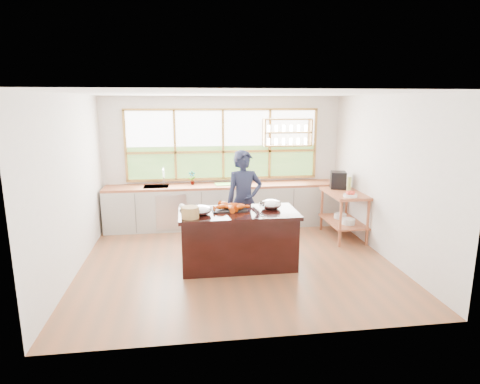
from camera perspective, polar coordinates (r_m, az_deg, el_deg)
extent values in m
plane|color=brown|center=(6.75, -0.48, -9.75)|extent=(5.00, 5.00, 0.00)
cube|color=silver|center=(8.56, -2.42, 4.44)|extent=(5.00, 0.02, 2.70)
cube|color=silver|center=(4.20, 3.43, -4.26)|extent=(5.00, 0.02, 2.70)
cube|color=silver|center=(6.53, -22.81, 0.89)|extent=(0.02, 4.50, 2.70)
cube|color=silver|center=(7.11, 19.92, 2.01)|extent=(0.02, 4.50, 2.70)
cube|color=white|center=(6.24, -0.52, 13.84)|extent=(5.00, 4.50, 0.02)
cube|color=#A87E36|center=(8.49, -2.42, 6.75)|extent=(4.05, 0.06, 1.50)
cube|color=silver|center=(8.48, -2.46, 9.11)|extent=(3.98, 0.01, 0.75)
cube|color=#275B1B|center=(8.56, -2.42, 4.26)|extent=(3.98, 0.01, 0.70)
cube|color=#A87E36|center=(8.58, 6.78, 10.25)|extent=(1.00, 0.28, 0.03)
cube|color=#A87E36|center=(8.59, 6.73, 8.42)|extent=(1.00, 0.28, 0.03)
cube|color=#A87E36|center=(8.62, 6.68, 6.60)|extent=(1.00, 0.28, 0.03)
cube|color=#A87E36|center=(8.48, 3.42, 8.43)|extent=(0.03, 0.28, 0.55)
cube|color=#A87E36|center=(8.73, 9.94, 8.39)|extent=(0.03, 0.28, 0.55)
cube|color=#ABAAA1|center=(8.44, -2.16, -2.08)|extent=(4.90, 0.62, 0.85)
cube|color=silver|center=(8.10, -9.71, -2.85)|extent=(0.60, 0.01, 0.72)
cube|color=#AB613D|center=(8.34, -2.19, 0.91)|extent=(4.90, 0.62, 0.05)
cube|color=silver|center=(8.33, -11.81, 0.25)|extent=(0.50, 0.42, 0.16)
cube|color=#AB613D|center=(7.64, 17.71, -4.08)|extent=(0.04, 0.04, 0.90)
cube|color=#AB613D|center=(8.52, 14.85, -2.20)|extent=(0.04, 0.04, 0.90)
cube|color=#AB613D|center=(7.43, 14.07, -4.31)|extent=(0.04, 0.04, 0.90)
cube|color=#AB613D|center=(8.33, 11.55, -2.35)|extent=(0.04, 0.04, 0.90)
cube|color=#AB613D|center=(8.01, 14.44, -4.08)|extent=(0.62, 1.10, 0.03)
cube|color=#AB613D|center=(7.87, 14.66, -0.20)|extent=(0.62, 1.10, 0.05)
cylinder|color=white|center=(7.77, 15.16, -4.11)|extent=(0.24, 0.24, 0.11)
cylinder|color=white|center=(8.13, 14.07, -3.38)|extent=(0.24, 0.24, 0.09)
cube|color=black|center=(6.41, -0.25, -6.95)|extent=(1.77, 0.82, 0.84)
cube|color=black|center=(6.27, -0.26, -3.07)|extent=(1.85, 0.90, 0.06)
imported|color=#1A1F37|center=(6.97, 0.59, -1.32)|extent=(0.70, 0.52, 1.78)
imported|color=slate|center=(8.33, -6.83, 2.01)|extent=(0.16, 0.12, 0.29)
cube|color=#65B944|center=(8.33, -2.17, 1.13)|extent=(0.42, 0.32, 0.01)
cube|color=black|center=(8.16, 13.77, 1.67)|extent=(0.36, 0.38, 0.33)
cylinder|color=#A5B54F|center=(7.79, 15.26, 0.98)|extent=(0.08, 0.08, 0.31)
cylinder|color=white|center=(7.50, 15.42, -0.48)|extent=(0.25, 0.25, 0.05)
sphere|color=red|center=(7.51, 15.80, -0.10)|extent=(0.07, 0.07, 0.07)
sphere|color=red|center=(7.54, 15.41, -0.03)|extent=(0.07, 0.07, 0.07)
sphere|color=red|center=(7.50, 15.07, -0.07)|extent=(0.07, 0.07, 0.07)
sphere|color=red|center=(7.45, 15.25, -0.17)|extent=(0.07, 0.07, 0.07)
sphere|color=red|center=(7.45, 15.70, -0.19)|extent=(0.07, 0.07, 0.07)
cube|color=black|center=(6.39, -1.61, -2.42)|extent=(0.57, 0.43, 0.02)
ellipsoid|color=#C54007|center=(6.32, -2.65, -2.14)|extent=(0.23, 0.15, 0.08)
ellipsoid|color=#C54007|center=(6.41, -0.92, -1.93)|extent=(0.23, 0.14, 0.08)
ellipsoid|color=#C54007|center=(6.30, 0.11, -2.17)|extent=(0.21, 0.21, 0.08)
ellipsoid|color=#C54007|center=(6.49, -2.17, -1.74)|extent=(0.18, 0.23, 0.08)
ellipsoid|color=#C54007|center=(6.25, -1.30, -2.31)|extent=(0.11, 0.22, 0.08)
ellipsoid|color=silver|center=(6.12, -5.57, -2.59)|extent=(0.32, 0.32, 0.15)
ellipsoid|color=silver|center=(6.44, 4.42, -1.76)|extent=(0.33, 0.33, 0.16)
cylinder|color=silver|center=(6.06, 3.13, -3.33)|extent=(0.06, 0.06, 0.01)
cylinder|color=silver|center=(6.04, 3.14, -2.73)|extent=(0.01, 0.01, 0.13)
ellipsoid|color=silver|center=(6.01, 3.15, -1.81)|extent=(0.08, 0.08, 0.10)
cylinder|color=tan|center=(5.95, -7.10, -2.91)|extent=(0.26, 0.26, 0.17)
cylinder|color=white|center=(6.38, -7.84, -2.27)|extent=(0.19, 0.31, 0.08)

